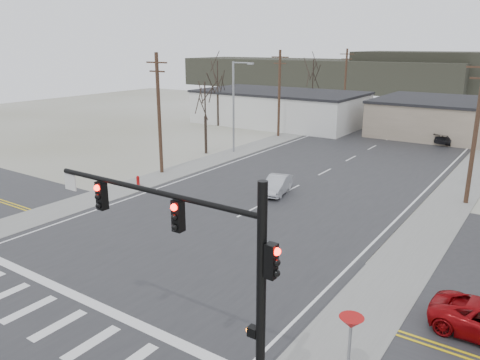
# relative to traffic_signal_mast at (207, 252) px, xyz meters

# --- Properties ---
(ground) EXTENTS (140.00, 140.00, 0.00)m
(ground) POSITION_rel_traffic_signal_mast_xyz_m (-7.89, 6.20, -4.67)
(ground) COLOR silver
(ground) RESTS_ON ground
(main_road) EXTENTS (18.00, 110.00, 0.05)m
(main_road) POSITION_rel_traffic_signal_mast_xyz_m (-7.89, 21.20, -4.65)
(main_road) COLOR #27272A
(main_road) RESTS_ON ground
(cross_road) EXTENTS (90.00, 10.00, 0.04)m
(cross_road) POSITION_rel_traffic_signal_mast_xyz_m (-7.89, 6.20, -4.65)
(cross_road) COLOR #27272A
(cross_road) RESTS_ON ground
(sidewalk_left) EXTENTS (3.00, 90.00, 0.06)m
(sidewalk_left) POSITION_rel_traffic_signal_mast_xyz_m (-18.49, 26.20, -4.64)
(sidewalk_left) COLOR gray
(sidewalk_left) RESTS_ON ground
(sidewalk_right) EXTENTS (3.00, 90.00, 0.06)m
(sidewalk_right) POSITION_rel_traffic_signal_mast_xyz_m (2.71, 26.20, -4.64)
(sidewalk_right) COLOR gray
(sidewalk_right) RESTS_ON ground
(traffic_signal_mast) EXTENTS (8.95, 0.43, 7.20)m
(traffic_signal_mast) POSITION_rel_traffic_signal_mast_xyz_m (0.00, 0.00, 0.00)
(traffic_signal_mast) COLOR black
(traffic_signal_mast) RESTS_ON ground
(fire_hydrant) EXTENTS (0.24, 0.24, 0.87)m
(fire_hydrant) POSITION_rel_traffic_signal_mast_xyz_m (-18.09, 14.20, -4.22)
(fire_hydrant) COLOR #A50C0C
(fire_hydrant) RESTS_ON ground
(yield_sign) EXTENTS (0.80, 0.80, 2.35)m
(yield_sign) POSITION_rel_traffic_signal_mast_xyz_m (3.61, 2.70, -2.61)
(yield_sign) COLOR gray
(yield_sign) RESTS_ON ground
(building_left_far) EXTENTS (22.30, 12.30, 4.50)m
(building_left_far) POSITION_rel_traffic_signal_mast_xyz_m (-23.89, 46.20, -2.42)
(building_left_far) COLOR silver
(building_left_far) RESTS_ON ground
(upole_left_b) EXTENTS (2.20, 0.30, 10.00)m
(upole_left_b) POSITION_rel_traffic_signal_mast_xyz_m (-19.39, 18.20, 0.55)
(upole_left_b) COLOR #472F21
(upole_left_b) RESTS_ON ground
(upole_left_c) EXTENTS (2.20, 0.30, 10.00)m
(upole_left_c) POSITION_rel_traffic_signal_mast_xyz_m (-19.39, 38.20, 0.55)
(upole_left_c) COLOR #472F21
(upole_left_c) RESTS_ON ground
(upole_left_d) EXTENTS (2.20, 0.30, 10.00)m
(upole_left_d) POSITION_rel_traffic_signal_mast_xyz_m (-19.39, 58.20, 0.55)
(upole_left_d) COLOR #472F21
(upole_left_d) RESTS_ON ground
(upole_right_a) EXTENTS (2.20, 0.30, 10.00)m
(upole_right_a) POSITION_rel_traffic_signal_mast_xyz_m (3.61, 24.20, 0.55)
(upole_right_a) COLOR #472F21
(upole_right_a) RESTS_ON ground
(streetlight_main) EXTENTS (2.40, 0.25, 9.00)m
(streetlight_main) POSITION_rel_traffic_signal_mast_xyz_m (-18.69, 28.20, 0.41)
(streetlight_main) COLOR gray
(streetlight_main) RESTS_ON ground
(tree_left_near) EXTENTS (3.30, 3.30, 7.35)m
(tree_left_near) POSITION_rel_traffic_signal_mast_xyz_m (-20.89, 26.20, 0.55)
(tree_left_near) COLOR #33251F
(tree_left_near) RESTS_ON ground
(tree_left_far) EXTENTS (3.96, 3.96, 8.82)m
(tree_left_far) POSITION_rel_traffic_signal_mast_xyz_m (-21.89, 52.20, 1.61)
(tree_left_far) COLOR #33251F
(tree_left_far) RESTS_ON ground
(tree_left_mid) EXTENTS (3.96, 3.96, 8.82)m
(tree_left_mid) POSITION_rel_traffic_signal_mast_xyz_m (-29.89, 40.20, 1.61)
(tree_left_mid) COLOR #33251F
(tree_left_mid) RESTS_ON ground
(hill_left) EXTENTS (70.00, 18.00, 7.00)m
(hill_left) POSITION_rel_traffic_signal_mast_xyz_m (-42.89, 98.20, -1.17)
(hill_left) COLOR #333026
(hill_left) RESTS_ON ground
(sedan_crossing) EXTENTS (2.22, 4.15, 1.30)m
(sedan_crossing) POSITION_rel_traffic_signal_mast_xyz_m (-8.31, 18.69, -3.98)
(sedan_crossing) COLOR #A5A9B0
(sedan_crossing) RESTS_ON main_road
(car_far_a) EXTENTS (3.32, 4.91, 1.32)m
(car_far_a) POSITION_rel_traffic_signal_mast_xyz_m (-1.37, 44.86, -3.97)
(car_far_a) COLOR black
(car_far_a) RESTS_ON main_road
(car_far_b) EXTENTS (2.07, 4.50, 1.50)m
(car_far_b) POSITION_rel_traffic_signal_mast_xyz_m (-11.96, 70.03, -3.88)
(car_far_b) COLOR black
(car_far_b) RESTS_ON main_road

